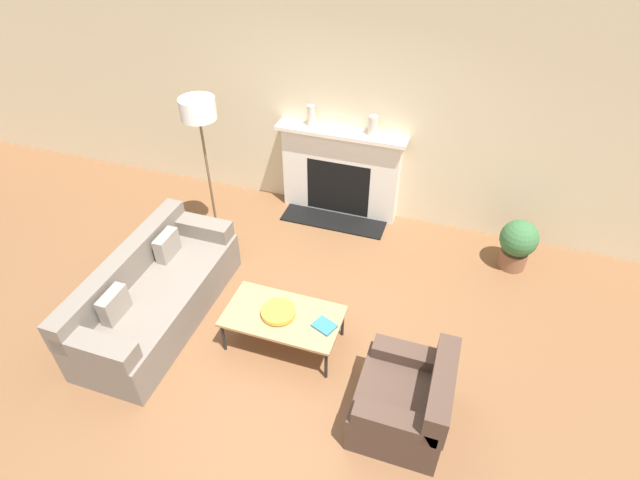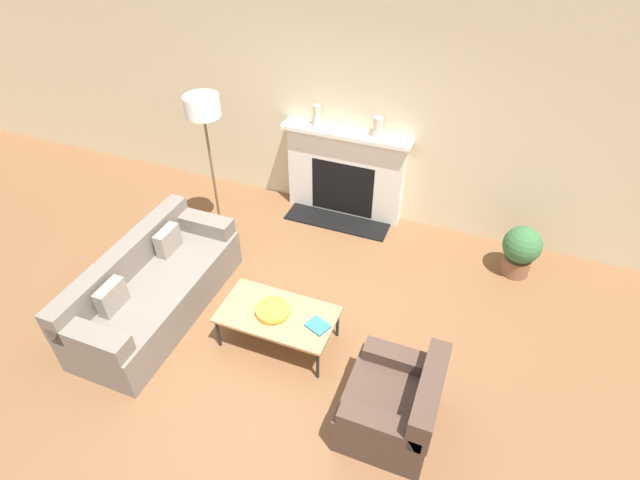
# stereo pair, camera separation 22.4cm
# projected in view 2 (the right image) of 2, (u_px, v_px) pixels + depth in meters

# --- Properties ---
(ground_plane) EXTENTS (18.00, 18.00, 0.00)m
(ground_plane) POSITION_uv_depth(u_px,v_px,m) (271.00, 342.00, 5.05)
(ground_plane) COLOR brown
(wall_back) EXTENTS (18.00, 0.06, 2.90)m
(wall_back) POSITION_uv_depth(u_px,v_px,m) (356.00, 108.00, 6.00)
(wall_back) COLOR beige
(wall_back) RESTS_ON ground_plane
(fireplace) EXTENTS (1.65, 0.59, 1.20)m
(fireplace) POSITION_uv_depth(u_px,v_px,m) (345.00, 174.00, 6.46)
(fireplace) COLOR silver
(fireplace) RESTS_ON ground_plane
(couch) EXTENTS (0.85, 2.04, 0.77)m
(couch) POSITION_uv_depth(u_px,v_px,m) (154.00, 289.00, 5.22)
(couch) COLOR slate
(couch) RESTS_ON ground_plane
(armchair_near) EXTENTS (0.76, 0.85, 0.75)m
(armchair_near) POSITION_uv_depth(u_px,v_px,m) (395.00, 405.00, 4.17)
(armchair_near) COLOR #4C382D
(armchair_near) RESTS_ON ground_plane
(coffee_table) EXTENTS (1.13, 0.63, 0.39)m
(coffee_table) POSITION_uv_depth(u_px,v_px,m) (277.00, 315.00, 4.84)
(coffee_table) COLOR tan
(coffee_table) RESTS_ON ground_plane
(bowl) EXTENTS (0.33, 0.33, 0.06)m
(bowl) POSITION_uv_depth(u_px,v_px,m) (273.00, 310.00, 4.81)
(bowl) COLOR gold
(bowl) RESTS_ON coffee_table
(book) EXTENTS (0.25, 0.23, 0.02)m
(book) POSITION_uv_depth(u_px,v_px,m) (318.00, 326.00, 4.69)
(book) COLOR teal
(book) RESTS_ON coffee_table
(floor_lamp) EXTENTS (0.39, 0.39, 1.84)m
(floor_lamp) POSITION_uv_depth(u_px,v_px,m) (204.00, 120.00, 5.48)
(floor_lamp) COLOR brown
(floor_lamp) RESTS_ON ground_plane
(mantel_vase_left) EXTENTS (0.09, 0.09, 0.26)m
(mantel_vase_left) POSITION_uv_depth(u_px,v_px,m) (317.00, 116.00, 6.11)
(mantel_vase_left) COLOR beige
(mantel_vase_left) RESTS_ON fireplace
(mantel_vase_center_left) EXTENTS (0.12, 0.12, 0.24)m
(mantel_vase_center_left) POSITION_uv_depth(u_px,v_px,m) (378.00, 127.00, 5.90)
(mantel_vase_center_left) COLOR beige
(mantel_vase_center_left) RESTS_ON fireplace
(potted_plant) EXTENTS (0.43, 0.43, 0.63)m
(potted_plant) POSITION_uv_depth(u_px,v_px,m) (521.00, 249.00, 5.65)
(potted_plant) COLOR brown
(potted_plant) RESTS_ON ground_plane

